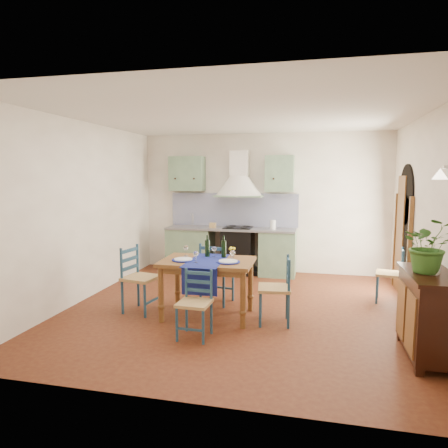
% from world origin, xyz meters
% --- Properties ---
extents(floor, '(5.00, 5.00, 0.00)m').
position_xyz_m(floor, '(0.00, 0.00, 0.00)').
color(floor, '#45180E').
rests_on(floor, ground).
extents(back_wall, '(5.00, 0.96, 2.80)m').
position_xyz_m(back_wall, '(-0.47, 2.29, 1.05)').
color(back_wall, white).
rests_on(back_wall, ground).
extents(right_wall, '(0.26, 5.00, 2.80)m').
position_xyz_m(right_wall, '(2.50, 0.28, 1.34)').
color(right_wall, white).
rests_on(right_wall, ground).
extents(left_wall, '(0.04, 5.00, 2.80)m').
position_xyz_m(left_wall, '(-2.50, 0.00, 1.40)').
color(left_wall, white).
rests_on(left_wall, ground).
extents(ceiling, '(5.00, 5.00, 0.01)m').
position_xyz_m(ceiling, '(0.00, 0.00, 2.80)').
color(ceiling, silver).
rests_on(ceiling, back_wall).
extents(dining_table, '(1.27, 0.96, 1.12)m').
position_xyz_m(dining_table, '(-0.39, -0.38, 0.71)').
color(dining_table, brown).
rests_on(dining_table, ground).
extents(chair_near, '(0.40, 0.40, 0.82)m').
position_xyz_m(chair_near, '(-0.34, -1.11, 0.42)').
color(chair_near, navy).
rests_on(chair_near, ground).
extents(chair_far, '(0.51, 0.51, 0.95)m').
position_xyz_m(chair_far, '(-0.41, 0.19, 0.49)').
color(chair_far, navy).
rests_on(chair_far, ground).
extents(chair_left, '(0.52, 0.52, 0.95)m').
position_xyz_m(chair_left, '(-1.40, -0.41, 0.49)').
color(chair_left, navy).
rests_on(chair_left, ground).
extents(chair_right, '(0.47, 0.47, 0.90)m').
position_xyz_m(chair_right, '(0.58, -0.43, 0.47)').
color(chair_right, navy).
rests_on(chair_right, ground).
extents(chair_spare, '(0.46, 0.46, 0.85)m').
position_xyz_m(chair_spare, '(2.23, 0.86, 0.44)').
color(chair_spare, navy).
rests_on(chair_spare, ground).
extents(sideboard, '(0.50, 1.05, 0.94)m').
position_xyz_m(sideboard, '(2.26, -1.08, 0.51)').
color(sideboard, black).
rests_on(sideboard, ground).
extents(potted_plant, '(0.53, 0.46, 0.59)m').
position_xyz_m(potted_plant, '(2.23, -1.07, 1.23)').
color(potted_plant, '#2F6021').
rests_on(potted_plant, sideboard).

